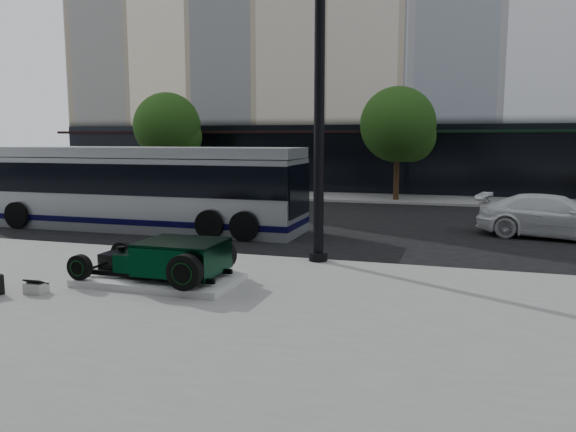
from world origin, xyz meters
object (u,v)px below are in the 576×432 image
(lamppost, at_px, (319,102))
(transit_bus, at_px, (139,187))
(hot_rod, at_px, (173,258))
(white_sedan, at_px, (555,217))

(lamppost, bearing_deg, transit_bus, 152.91)
(hot_rod, distance_m, white_sedan, 12.84)
(transit_bus, bearing_deg, hot_rod, -53.59)
(lamppost, bearing_deg, hot_rod, -127.19)
(hot_rod, bearing_deg, white_sedan, 46.54)
(lamppost, xyz_separation_m, transit_bus, (-7.63, 3.90, -2.64))
(lamppost, height_order, transit_bus, lamppost)
(hot_rod, bearing_deg, lamppost, 52.81)
(lamppost, distance_m, transit_bus, 8.97)
(white_sedan, bearing_deg, hot_rod, 148.71)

